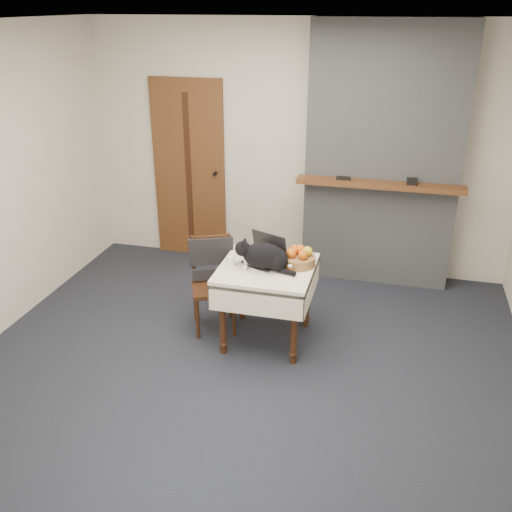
{
  "coord_description": "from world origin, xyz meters",
  "views": [
    {
      "loc": [
        1.05,
        -3.84,
        2.72
      ],
      "look_at": [
        -0.0,
        0.3,
        0.81
      ],
      "focal_mm": 40.0,
      "sensor_mm": 36.0,
      "label": 1
    }
  ],
  "objects": [
    {
      "name": "side_table",
      "position": [
        0.08,
        0.35,
        0.59
      ],
      "size": [
        0.78,
        0.78,
        0.7
      ],
      "color": "#331A0E",
      "rests_on": "ground"
    },
    {
      "name": "laptop",
      "position": [
        0.04,
        0.42,
        0.76
      ],
      "size": [
        0.42,
        0.4,
        0.25
      ],
      "rotation": [
        0.0,
        0.0,
        -0.39
      ],
      "color": "#B7B7BC",
      "rests_on": "side_table"
    },
    {
      "name": "cream_jar",
      "position": [
        -0.22,
        0.3,
        0.74
      ],
      "size": [
        0.07,
        0.07,
        0.08
      ],
      "primitive_type": "cylinder",
      "color": "white",
      "rests_on": "side_table"
    },
    {
      "name": "fruit_basket",
      "position": [
        0.33,
        0.45,
        0.76
      ],
      "size": [
        0.28,
        0.28,
        0.16
      ],
      "color": "olive",
      "rests_on": "side_table"
    },
    {
      "name": "ground",
      "position": [
        0.0,
        0.0,
        0.0
      ],
      "size": [
        4.5,
        4.5,
        0.0
      ],
      "primitive_type": "plane",
      "color": "black",
      "rests_on": "ground"
    },
    {
      "name": "desk_clutter",
      "position": [
        0.28,
        0.43,
        0.7
      ],
      "size": [
        0.14,
        0.07,
        0.01
      ],
      "primitive_type": "cube",
      "rotation": [
        0.0,
        0.0,
        0.41
      ],
      "color": "black",
      "rests_on": "side_table"
    },
    {
      "name": "pill_bottle",
      "position": [
        0.29,
        0.28,
        0.74
      ],
      "size": [
        0.03,
        0.03,
        0.07
      ],
      "color": "#9E4913",
      "rests_on": "side_table"
    },
    {
      "name": "chimney",
      "position": [
        0.9,
        1.85,
        1.3
      ],
      "size": [
        1.62,
        0.48,
        2.6
      ],
      "color": "gray",
      "rests_on": "ground"
    },
    {
      "name": "room_shell",
      "position": [
        0.0,
        0.46,
        1.76
      ],
      "size": [
        4.52,
        4.01,
        2.61
      ],
      "color": "beige",
      "rests_on": "ground"
    },
    {
      "name": "door",
      "position": [
        -1.2,
        1.97,
        1.0
      ],
      "size": [
        0.82,
        0.1,
        2.0
      ],
      "color": "brown",
      "rests_on": "ground"
    },
    {
      "name": "cat",
      "position": [
        0.07,
        0.31,
        0.81
      ],
      "size": [
        0.54,
        0.23,
        0.26
      ],
      "rotation": [
        0.0,
        0.0,
        0.07
      ],
      "color": "black",
      "rests_on": "side_table"
    },
    {
      "name": "chair",
      "position": [
        -0.46,
        0.5,
        0.54
      ],
      "size": [
        0.5,
        0.49,
        0.85
      ],
      "rotation": [
        0.0,
        0.0,
        0.41
      ],
      "color": "#331A0E",
      "rests_on": "ground"
    }
  ]
}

